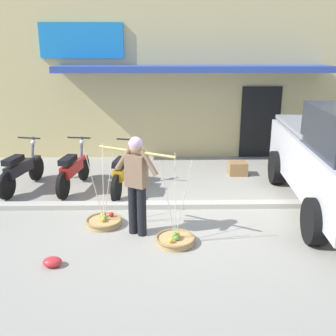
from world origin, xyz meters
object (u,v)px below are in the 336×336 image
(motorcycle_third_in_row, at_px, (124,172))
(motorcycle_second_in_row, at_px, (73,170))
(motorcycle_nearest_shop, at_px, (21,170))
(wooden_crate, at_px, (238,169))
(plastic_litter_bag, at_px, (52,262))
(fruit_basket_left_side, at_px, (104,221))
(fruit_vendor, at_px, (137,180))
(fruit_basket_right_side, at_px, (175,239))

(motorcycle_third_in_row, bearing_deg, motorcycle_second_in_row, 170.63)
(motorcycle_third_in_row, bearing_deg, motorcycle_nearest_shop, 175.22)
(motorcycle_second_in_row, height_order, wooden_crate, motorcycle_second_in_row)
(plastic_litter_bag, bearing_deg, motorcycle_second_in_row, 96.22)
(fruit_basket_left_side, bearing_deg, fruit_vendor, -29.78)
(fruit_basket_right_side, height_order, motorcycle_second_in_row, fruit_basket_right_side)
(fruit_vendor, bearing_deg, motorcycle_third_in_row, 101.33)
(fruit_basket_left_side, relative_size, motorcycle_third_in_row, 0.80)
(fruit_basket_right_side, relative_size, wooden_crate, 3.30)
(fruit_vendor, distance_m, wooden_crate, 4.00)
(motorcycle_nearest_shop, relative_size, motorcycle_third_in_row, 1.00)
(fruit_basket_left_side, height_order, motorcycle_second_in_row, fruit_basket_left_side)
(wooden_crate, bearing_deg, plastic_litter_bag, -129.89)
(fruit_basket_left_side, height_order, fruit_basket_right_side, same)
(fruit_vendor, relative_size, motorcycle_third_in_row, 0.94)
(fruit_basket_right_side, xyz_separation_m, motorcycle_nearest_shop, (-3.31, 2.57, 0.38))
(fruit_vendor, height_order, plastic_litter_bag, fruit_vendor)
(plastic_litter_bag, distance_m, wooden_crate, 5.45)
(motorcycle_nearest_shop, height_order, motorcycle_third_in_row, same)
(fruit_basket_right_side, relative_size, plastic_litter_bag, 5.18)
(motorcycle_second_in_row, bearing_deg, motorcycle_nearest_shop, 179.80)
(plastic_litter_bag, height_order, wooden_crate, wooden_crate)
(fruit_basket_left_side, bearing_deg, plastic_litter_bag, -112.33)
(fruit_basket_left_side, distance_m, motorcycle_third_in_row, 1.72)
(motorcycle_nearest_shop, relative_size, plastic_litter_bag, 6.42)
(fruit_basket_left_side, distance_m, fruit_basket_right_side, 1.44)
(motorcycle_second_in_row, distance_m, plastic_litter_bag, 3.27)
(plastic_litter_bag, bearing_deg, wooden_crate, 50.11)
(motorcycle_second_in_row, xyz_separation_m, plastic_litter_bag, (0.35, -3.23, -0.38))
(motorcycle_nearest_shop, bearing_deg, fruit_vendor, -39.46)
(fruit_vendor, bearing_deg, fruit_basket_left_side, 150.22)
(motorcycle_nearest_shop, height_order, plastic_litter_bag, motorcycle_nearest_shop)
(plastic_litter_bag, xyz_separation_m, wooden_crate, (3.49, 4.18, 0.09))
(fruit_basket_left_side, xyz_separation_m, motorcycle_nearest_shop, (-2.06, 1.86, 0.38))
(fruit_vendor, relative_size, fruit_basket_right_side, 1.17)
(fruit_basket_right_side, xyz_separation_m, wooden_crate, (1.68, 3.52, 0.08))
(fruit_vendor, xyz_separation_m, motorcycle_third_in_row, (-0.41, 2.02, -0.52))
(wooden_crate, bearing_deg, motorcycle_third_in_row, -157.16)
(fruit_vendor, height_order, wooden_crate, fruit_vendor)
(fruit_basket_left_side, distance_m, motorcycle_second_in_row, 2.10)
(fruit_basket_right_side, bearing_deg, motorcycle_nearest_shop, 142.22)
(motorcycle_nearest_shop, bearing_deg, plastic_litter_bag, -65.08)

